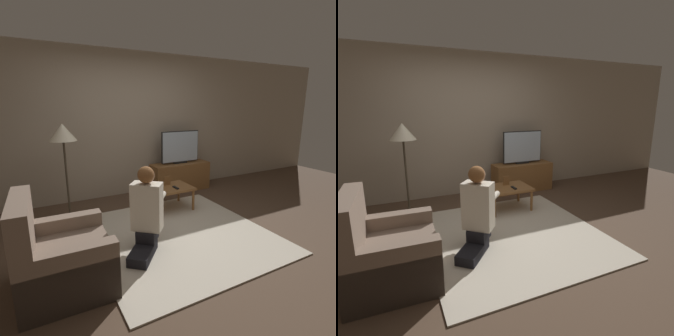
{
  "view_description": "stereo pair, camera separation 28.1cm",
  "coord_description": "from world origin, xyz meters",
  "views": [
    {
      "loc": [
        -1.62,
        -2.72,
        1.67
      ],
      "look_at": [
        0.22,
        0.72,
        0.72
      ],
      "focal_mm": 28.0,
      "sensor_mm": 36.0,
      "label": 1
    },
    {
      "loc": [
        -1.37,
        -2.84,
        1.67
      ],
      "look_at": [
        0.22,
        0.72,
        0.72
      ],
      "focal_mm": 28.0,
      "sensor_mm": 36.0,
      "label": 2
    }
  ],
  "objects": [
    {
      "name": "floor_lamp",
      "position": [
        -1.2,
        1.17,
        1.19
      ],
      "size": [
        0.37,
        0.37,
        1.42
      ],
      "color": "#4C4233",
      "rests_on": "ground_plane"
    },
    {
      "name": "picture_frame",
      "position": [
        0.3,
        0.9,
        0.46
      ],
      "size": [
        0.11,
        0.01,
        0.15
      ],
      "color": "brown",
      "rests_on": "coffee_table"
    },
    {
      "name": "person_kneeling",
      "position": [
        -0.53,
        -0.17,
        0.5
      ],
      "size": [
        0.72,
        0.79,
        1.0
      ],
      "rotation": [
        0.0,
        0.0,
        2.44
      ],
      "color": "black",
      "rests_on": "rug"
    },
    {
      "name": "tv",
      "position": [
        0.96,
        1.6,
        0.87
      ],
      "size": [
        0.81,
        0.08,
        0.63
      ],
      "color": "black",
      "rests_on": "tv_stand"
    },
    {
      "name": "coffee_table",
      "position": [
        0.28,
        0.8,
        0.34
      ],
      "size": [
        0.71,
        0.54,
        0.39
      ],
      "color": "brown",
      "rests_on": "ground_plane"
    },
    {
      "name": "wall_back",
      "position": [
        0.0,
        1.93,
        1.3
      ],
      "size": [
        10.0,
        0.06,
        2.6
      ],
      "color": "tan",
      "rests_on": "ground_plane"
    },
    {
      "name": "tv_stand",
      "position": [
        0.96,
        1.6,
        0.27
      ],
      "size": [
        1.17,
        0.4,
        0.55
      ],
      "color": "brown",
      "rests_on": "ground_plane"
    },
    {
      "name": "armchair",
      "position": [
        -1.48,
        -0.38,
        0.29
      ],
      "size": [
        0.83,
        0.84,
        0.92
      ],
      "rotation": [
        0.0,
        0.0,
        1.54
      ],
      "color": "#7A6656",
      "rests_on": "ground_plane"
    },
    {
      "name": "rug",
      "position": [
        0.0,
        0.0,
        0.01
      ],
      "size": [
        2.21,
        2.29,
        0.02
      ],
      "color": "beige",
      "rests_on": "ground_plane"
    },
    {
      "name": "remote",
      "position": [
        0.34,
        0.69,
        0.4
      ],
      "size": [
        0.04,
        0.15,
        0.02
      ],
      "color": "black",
      "rests_on": "coffee_table"
    },
    {
      "name": "ground_plane",
      "position": [
        0.0,
        0.0,
        0.0
      ],
      "size": [
        10.0,
        10.0,
        0.0
      ],
      "primitive_type": "plane",
      "color": "brown"
    }
  ]
}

